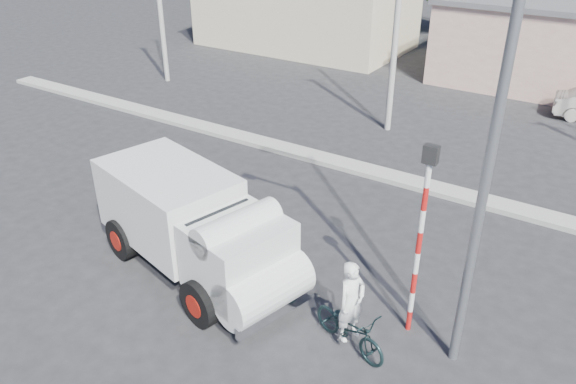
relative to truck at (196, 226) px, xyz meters
The scene contains 9 objects.
ground_plane 2.45m from the truck, 16.39° to the right, with size 120.00×120.00×0.00m, color #252528.
median 7.79m from the truck, 75.31° to the left, with size 40.00×0.80×0.16m, color #99968E.
truck is the anchor object (origin of this frame).
bicycle 4.41m from the truck, ahead, with size 0.67×1.92×1.01m, color black.
cyclist 4.35m from the truck, ahead, with size 0.66×0.43×1.81m, color white.
traffic_pole 5.37m from the truck, 10.21° to the left, with size 0.28×0.18×4.36m.
streetlight 7.10m from the truck, ahead, with size 2.34×0.22×9.00m.
building_row 21.66m from the truck, 81.91° to the left, with size 37.80×7.30×4.44m.
utility_poles 12.84m from the truck, 65.54° to the left, with size 35.40×0.24×8.00m.
Camera 1 is at (6.11, -7.79, 8.44)m, focal length 35.00 mm.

